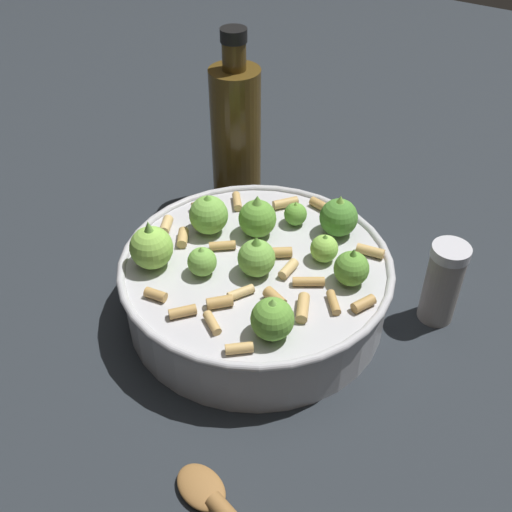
{
  "coord_description": "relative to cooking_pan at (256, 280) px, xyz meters",
  "views": [
    {
      "loc": [
        -0.43,
        -0.27,
        0.51
      ],
      "look_at": [
        0.0,
        0.0,
        0.08
      ],
      "focal_mm": 43.11,
      "sensor_mm": 36.0,
      "label": 1
    }
  ],
  "objects": [
    {
      "name": "ground_plane",
      "position": [
        -0.0,
        -0.0,
        -0.04
      ],
      "size": [
        2.4,
        2.4,
        0.0
      ],
      "primitive_type": "plane",
      "color": "#23282D"
    },
    {
      "name": "pepper_shaker",
      "position": [
        0.1,
        -0.18,
        0.01
      ],
      "size": [
        0.04,
        0.04,
        0.1
      ],
      "color": "gray",
      "rests_on": "ground"
    },
    {
      "name": "cooking_pan",
      "position": [
        0.0,
        0.0,
        0.0
      ],
      "size": [
        0.3,
        0.3,
        0.13
      ],
      "color": "#B7B7BC",
      "rests_on": "ground"
    },
    {
      "name": "olive_oil_bottle",
      "position": [
        0.17,
        0.14,
        0.06
      ],
      "size": [
        0.07,
        0.07,
        0.24
      ],
      "color": "#4C3814",
      "rests_on": "ground"
    }
  ]
}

